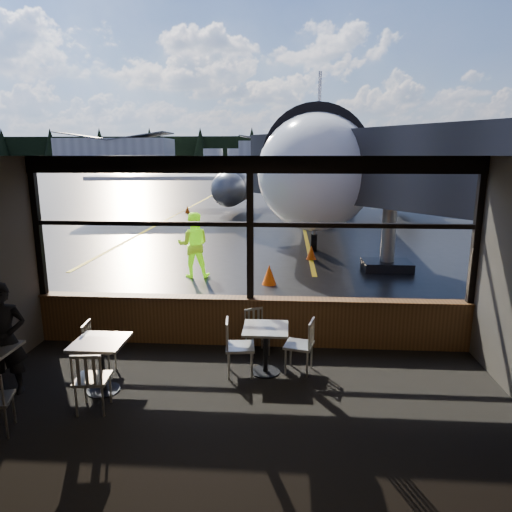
# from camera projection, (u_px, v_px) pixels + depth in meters

# --- Properties ---
(ground_plane) EXTENTS (520.00, 520.00, 0.00)m
(ground_plane) POSITION_uv_depth(u_px,v_px,m) (285.00, 168.00, 125.51)
(ground_plane) COLOR black
(ground_plane) RESTS_ON ground
(carpet_floor) EXTENTS (8.00, 6.00, 0.01)m
(carpet_floor) POSITION_uv_depth(u_px,v_px,m) (231.00, 441.00, 5.72)
(carpet_floor) COLOR black
(carpet_floor) RESTS_ON ground
(ceiling) EXTENTS (8.00, 6.00, 0.04)m
(ceiling) POSITION_uv_depth(u_px,v_px,m) (228.00, 156.00, 4.96)
(ceiling) COLOR #38332D
(ceiling) RESTS_ON ground
(wall_back) EXTENTS (8.00, 0.04, 3.50)m
(wall_back) POSITION_uv_depth(u_px,v_px,m) (160.00, 495.00, 2.42)
(wall_back) COLOR #4A443B
(wall_back) RESTS_ON ground
(window_sill) EXTENTS (8.00, 0.28, 0.90)m
(window_sill) POSITION_uv_depth(u_px,v_px,m) (250.00, 322.00, 8.54)
(window_sill) COLOR #533219
(window_sill) RESTS_ON ground
(window_header) EXTENTS (8.00, 0.18, 0.30)m
(window_header) POSITION_uv_depth(u_px,v_px,m) (250.00, 165.00, 7.91)
(window_header) COLOR black
(window_header) RESTS_ON ground
(mullion_left) EXTENTS (0.12, 0.12, 2.60)m
(mullion_left) POSITION_uv_depth(u_px,v_px,m) (37.00, 228.00, 8.43)
(mullion_left) COLOR black
(mullion_left) RESTS_ON ground
(mullion_centre) EXTENTS (0.12, 0.12, 2.60)m
(mullion_centre) POSITION_uv_depth(u_px,v_px,m) (250.00, 230.00, 8.16)
(mullion_centre) COLOR black
(mullion_centre) RESTS_ON ground
(mullion_right) EXTENTS (0.12, 0.12, 2.60)m
(mullion_right) POSITION_uv_depth(u_px,v_px,m) (477.00, 232.00, 7.90)
(mullion_right) COLOR black
(mullion_right) RESTS_ON ground
(window_transom) EXTENTS (8.00, 0.10, 0.08)m
(window_transom) POSITION_uv_depth(u_px,v_px,m) (250.00, 224.00, 8.14)
(window_transom) COLOR black
(window_transom) RESTS_ON ground
(airliner) EXTENTS (31.84, 37.35, 10.84)m
(airliner) POSITION_uv_depth(u_px,v_px,m) (318.00, 122.00, 27.40)
(airliner) COLOR white
(airliner) RESTS_ON ground_plane
(jet_bridge) EXTENTS (8.72, 10.65, 4.65)m
(jet_bridge) POSITION_uv_depth(u_px,v_px,m) (389.00, 197.00, 13.25)
(jet_bridge) COLOR #2C2C2E
(jet_bridge) RESTS_ON ground_plane
(cafe_table_near) EXTENTS (0.72, 0.72, 0.79)m
(cafe_table_near) POSITION_uv_depth(u_px,v_px,m) (266.00, 350.00, 7.44)
(cafe_table_near) COLOR #A8A39A
(cafe_table_near) RESTS_ON carpet_floor
(cafe_table_mid) EXTENTS (0.75, 0.75, 0.82)m
(cafe_table_mid) POSITION_uv_depth(u_px,v_px,m) (102.00, 366.00, 6.84)
(cafe_table_mid) COLOR #A29B94
(cafe_table_mid) RESTS_ON carpet_floor
(chair_near_e) EXTENTS (0.61, 0.61, 0.92)m
(chair_near_e) POSITION_uv_depth(u_px,v_px,m) (299.00, 346.00, 7.46)
(chair_near_e) COLOR #B8B3A6
(chair_near_e) RESTS_ON carpet_floor
(chair_near_w) EXTENTS (0.57, 0.57, 0.95)m
(chair_near_w) POSITION_uv_depth(u_px,v_px,m) (240.00, 347.00, 7.36)
(chair_near_w) COLOR #AFAA9E
(chair_near_w) RESTS_ON carpet_floor
(chair_near_n) EXTENTS (0.60, 0.60, 0.82)m
(chair_near_n) POSITION_uv_depth(u_px,v_px,m) (258.00, 332.00, 8.15)
(chair_near_n) COLOR #ABA69A
(chair_near_n) RESTS_ON carpet_floor
(chair_mid_s) EXTENTS (0.56, 0.56, 0.93)m
(chair_mid_s) POSITION_uv_depth(u_px,v_px,m) (93.00, 380.00, 6.33)
(chair_mid_s) COLOR beige
(chair_mid_s) RESTS_ON carpet_floor
(chair_mid_w) EXTENTS (0.54, 0.54, 0.91)m
(chair_mid_w) POSITION_uv_depth(u_px,v_px,m) (100.00, 349.00, 7.34)
(chair_mid_w) COLOR beige
(chair_mid_w) RESTS_ON carpet_floor
(passenger) EXTENTS (0.71, 0.56, 1.71)m
(passenger) POSITION_uv_depth(u_px,v_px,m) (4.00, 339.00, 6.71)
(passenger) COLOR black
(passenger) RESTS_ON carpet_floor
(ground_crew) EXTENTS (1.01, 0.83, 1.91)m
(ground_crew) POSITION_uv_depth(u_px,v_px,m) (193.00, 245.00, 13.28)
(ground_crew) COLOR #BFF219
(ground_crew) RESTS_ON ground_plane
(cone_nose) EXTENTS (0.34, 0.34, 0.48)m
(cone_nose) POSITION_uv_depth(u_px,v_px,m) (311.00, 253.00, 15.64)
(cone_nose) COLOR #E63D07
(cone_nose) RESTS_ON ground_plane
(cone_wing) EXTENTS (0.31, 0.31, 0.44)m
(cone_wing) POSITION_uv_depth(u_px,v_px,m) (187.00, 209.00, 28.19)
(cone_wing) COLOR orange
(cone_wing) RESTS_ON ground_plane
(hangar_left) EXTENTS (45.00, 18.00, 11.00)m
(hangar_left) POSITION_uv_depth(u_px,v_px,m) (116.00, 150.00, 187.40)
(hangar_left) COLOR silver
(hangar_left) RESTS_ON ground_plane
(hangar_mid) EXTENTS (38.00, 15.00, 10.00)m
(hangar_mid) POSITION_uv_depth(u_px,v_px,m) (286.00, 151.00, 187.73)
(hangar_mid) COLOR silver
(hangar_mid) RESTS_ON ground_plane
(hangar_right) EXTENTS (50.00, 20.00, 12.00)m
(hangar_right) POSITION_uv_depth(u_px,v_px,m) (441.00, 148.00, 176.71)
(hangar_right) COLOR silver
(hangar_right) RESTS_ON ground_plane
(fuel_tank_a) EXTENTS (8.00, 8.00, 6.00)m
(fuel_tank_a) POSITION_uv_depth(u_px,v_px,m) (213.00, 156.00, 187.23)
(fuel_tank_a) COLOR silver
(fuel_tank_a) RESTS_ON ground_plane
(fuel_tank_b) EXTENTS (8.00, 8.00, 6.00)m
(fuel_tank_b) POSITION_uv_depth(u_px,v_px,m) (237.00, 156.00, 186.57)
(fuel_tank_b) COLOR silver
(fuel_tank_b) RESTS_ON ground_plane
(fuel_tank_c) EXTENTS (8.00, 8.00, 6.00)m
(fuel_tank_c) POSITION_uv_depth(u_px,v_px,m) (262.00, 156.00, 185.90)
(fuel_tank_c) COLOR silver
(fuel_tank_c) RESTS_ON ground_plane
(treeline) EXTENTS (360.00, 3.00, 12.00)m
(treeline) POSITION_uv_depth(u_px,v_px,m) (286.00, 149.00, 211.86)
(treeline) COLOR black
(treeline) RESTS_ON ground_plane
(cone_extra) EXTENTS (0.40, 0.40, 0.56)m
(cone_extra) POSITION_uv_depth(u_px,v_px,m) (269.00, 275.00, 12.59)
(cone_extra) COLOR #FF3F08
(cone_extra) RESTS_ON ground_plane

